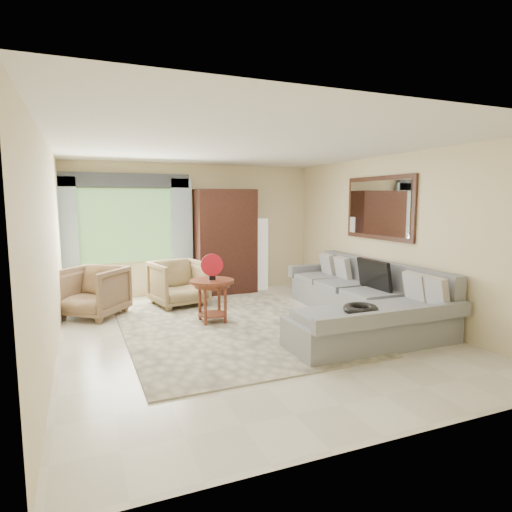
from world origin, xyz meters
name	(u,v)px	position (x,y,z in m)	size (l,w,h in m)	color
ground	(249,333)	(0.00, 0.00, 0.00)	(6.00, 6.00, 0.00)	silver
area_rug	(229,327)	(-0.18, 0.36, 0.01)	(3.00, 4.00, 0.02)	#C2B799
sectional_sofa	(361,305)	(1.78, -0.18, 0.28)	(2.30, 3.46, 0.90)	gray
tv_screen	(374,275)	(2.05, -0.12, 0.72)	(0.06, 0.74, 0.48)	black
garden_hose	(361,309)	(1.00, -1.23, 0.55)	(0.43, 0.43, 0.09)	black
coffee_table	(212,300)	(-0.34, 0.69, 0.35)	(0.67, 0.67, 0.67)	#4D1E14
red_disc	(212,265)	(-0.34, 0.69, 0.90)	(0.34, 0.34, 0.03)	#B0111F
armchair_left	(93,292)	(-2.02, 1.75, 0.41)	(0.87, 0.90, 0.82)	brown
armchair_right	(179,283)	(-0.58, 1.96, 0.41)	(0.87, 0.89, 0.81)	olive
potted_plant	(93,293)	(-2.01, 2.39, 0.25)	(0.46, 0.40, 0.51)	#999999
armoire	(225,241)	(0.55, 2.72, 1.05)	(1.20, 0.55, 2.10)	black
floor_lamp	(261,254)	(1.35, 2.78, 0.75)	(0.24, 0.24, 1.50)	silver
window	(126,226)	(-1.35, 2.97, 1.40)	(1.80, 0.04, 1.40)	#669E59
curtain_left	(67,241)	(-2.40, 2.88, 1.15)	(0.40, 0.08, 2.30)	#9EB7CC
curtain_right	(182,237)	(-0.30, 2.88, 1.15)	(0.40, 0.08, 2.30)	#9EB7CC
valance	(125,180)	(-1.35, 2.90, 2.25)	(2.40, 0.12, 0.26)	#1E232D
wall_mirror	(379,208)	(2.46, 0.35, 1.75)	(0.05, 1.70, 1.05)	black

